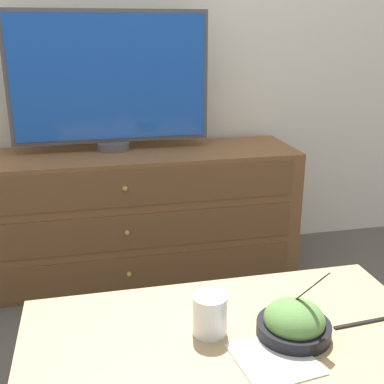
{
  "coord_description": "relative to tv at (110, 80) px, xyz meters",
  "views": [
    {
      "loc": [
        -0.21,
        -2.47,
        1.17
      ],
      "look_at": [
        0.08,
        -1.17,
        0.72
      ],
      "focal_mm": 45.0,
      "sensor_mm": 36.0,
      "label": 1
    }
  ],
  "objects": [
    {
      "name": "takeout_bowl",
      "position": [
        0.34,
        -1.38,
        -0.45
      ],
      "size": [
        0.18,
        0.18,
        0.18
      ],
      "color": "black",
      "rests_on": "coffee_table"
    },
    {
      "name": "ground_plane",
      "position": [
        0.09,
        0.17,
        -0.95
      ],
      "size": [
        12.0,
        12.0,
        0.0
      ],
      "primitive_type": "plane",
      "color": "#56514C"
    },
    {
      "name": "dresser",
      "position": [
        0.02,
        -0.08,
        -0.64
      ],
      "size": [
        1.69,
        0.46,
        0.62
      ],
      "color": "brown",
      "rests_on": "ground_plane"
    },
    {
      "name": "knife",
      "position": [
        0.53,
        -1.37,
        -0.48
      ],
      "size": [
        0.17,
        0.02,
        0.01
      ],
      "color": "black",
      "rests_on": "coffee_table"
    },
    {
      "name": "tv",
      "position": [
        0.0,
        0.0,
        0.0
      ],
      "size": [
        0.92,
        0.16,
        0.64
      ],
      "color": "#515156",
      "rests_on": "dresser"
    },
    {
      "name": "coffee_table",
      "position": [
        0.19,
        -1.34,
        -0.55
      ],
      "size": [
        1.01,
        0.53,
        0.47
      ],
      "color": "tan",
      "rests_on": "ground_plane"
    },
    {
      "name": "napkin",
      "position": [
        0.26,
        -1.45,
        -0.48
      ],
      "size": [
        0.19,
        0.19,
        0.0
      ],
      "color": "white",
      "rests_on": "coffee_table"
    },
    {
      "name": "wall_back",
      "position": [
        0.09,
        0.2,
        0.35
      ],
      "size": [
        12.0,
        0.05,
        2.6
      ],
      "color": "white",
      "rests_on": "ground_plane"
    },
    {
      "name": "drink_cup",
      "position": [
        0.14,
        -1.32,
        -0.44
      ],
      "size": [
        0.09,
        0.09,
        0.1
      ],
      "color": "beige",
      "rests_on": "coffee_table"
    }
  ]
}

